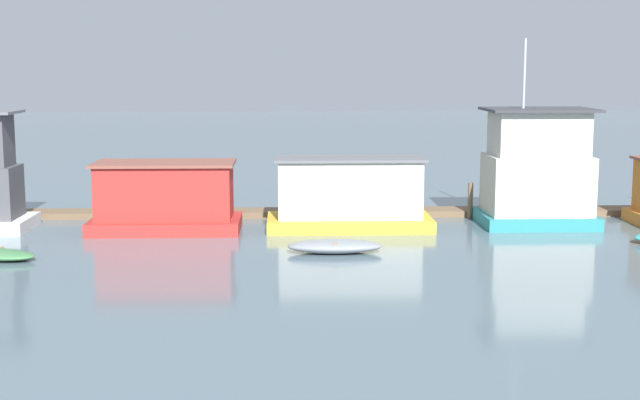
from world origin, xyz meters
name	(u,v)px	position (x,y,z in m)	size (l,w,h in m)	color
ground_plane	(319,228)	(0.00, 0.00, 0.00)	(200.00, 200.00, 0.00)	slate
dock_walkway	(317,213)	(0.00, 3.19, 0.15)	(51.00, 1.58, 0.30)	brown
houseboat_red	(165,198)	(-6.73, -0.51, 1.43)	(6.49, 3.43, 3.03)	red
houseboat_yellow	(349,196)	(1.33, -0.28, 1.46)	(7.25, 3.23, 3.17)	gold
houseboat_teal	(537,172)	(9.82, 0.31, 2.43)	(5.02, 3.71, 8.35)	teal
dinghy_grey	(335,246)	(0.41, -5.41, 0.26)	(3.67, 1.46, 0.52)	gray
mooring_post_far_right	(470,201)	(7.21, 2.15, 0.85)	(0.25, 0.25, 1.70)	brown
mooring_post_centre	(519,203)	(9.55, 2.15, 0.72)	(0.31, 0.31, 1.43)	brown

